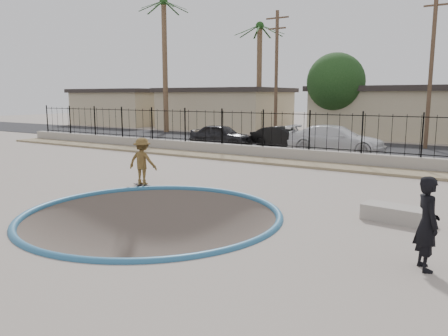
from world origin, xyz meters
TOP-DOWN VIEW (x-y plane):
  - ground at (0.00, 12.00)m, footprint 120.00×120.00m
  - bowl_pit at (0.00, -1.00)m, footprint 6.84×6.84m
  - coping_ring at (0.00, -1.00)m, footprint 7.04×7.04m
  - rock_strip at (0.00, 9.20)m, footprint 42.00×1.60m
  - retaining_wall at (0.00, 10.30)m, footprint 42.00×0.45m
  - fence at (0.00, 10.30)m, footprint 40.00×0.04m
  - street at (0.00, 17.00)m, footprint 90.00×8.00m
  - house_west_far at (-28.00, 26.50)m, footprint 10.60×8.60m
  - house_west at (-15.00, 26.50)m, footprint 11.60×8.60m
  - house_center at (0.00, 26.50)m, footprint 10.60×8.60m
  - palm_left at (-17.00, 20.00)m, footprint 2.30×2.30m
  - palm_mid at (-10.00, 24.00)m, footprint 2.30×2.30m
  - utility_pole_left at (-6.00, 19.00)m, footprint 1.70×0.24m
  - utility_pole_mid at (4.00, 19.00)m, footprint 1.70×0.24m
  - street_tree_left at (-3.00, 23.00)m, footprint 4.32×4.32m
  - skater at (-2.72, 1.60)m, footprint 1.16×0.81m
  - skateboard at (-2.72, 1.60)m, footprint 0.91×0.40m
  - videographer at (6.76, -1.12)m, footprint 0.67×0.76m
  - concrete_ledge at (5.66, 1.87)m, footprint 1.67×0.87m
  - car_a at (-7.03, 13.40)m, footprint 4.12×1.81m
  - car_b at (-3.30, 14.45)m, footprint 4.06×1.73m
  - car_c at (0.16, 13.87)m, footprint 5.40×2.45m

SIDE VIEW (x-z plane):
  - ground at x=0.00m, z-range -2.20..0.00m
  - bowl_pit at x=0.00m, z-range -0.90..0.90m
  - coping_ring at x=0.00m, z-range -0.10..0.10m
  - street at x=0.00m, z-range 0.00..0.04m
  - rock_strip at x=0.00m, z-range 0.00..0.11m
  - skateboard at x=-2.72m, z-range 0.02..0.10m
  - concrete_ledge at x=5.66m, z-range 0.00..0.40m
  - retaining_wall at x=0.00m, z-range 0.00..0.60m
  - car_b at x=-3.30m, z-range 0.04..1.34m
  - car_a at x=-7.03m, z-range 0.04..1.42m
  - car_c at x=0.16m, z-range 0.04..1.57m
  - skater at x=-2.72m, z-range 0.00..1.64m
  - videographer at x=6.76m, z-range 0.00..1.75m
  - fence at x=0.00m, z-range 0.60..2.40m
  - house_west at x=-15.00m, z-range 0.02..3.92m
  - house_west_far at x=-28.00m, z-range 0.02..3.92m
  - house_center at x=0.00m, z-range 0.02..3.92m
  - street_tree_left at x=-3.00m, z-range 1.01..7.37m
  - utility_pole_left at x=-6.00m, z-range 0.20..9.20m
  - utility_pole_mid at x=4.00m, z-range 0.21..9.71m
  - palm_mid at x=-10.00m, z-range 2.04..11.34m
  - palm_left at x=-17.00m, z-range 2.30..13.60m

